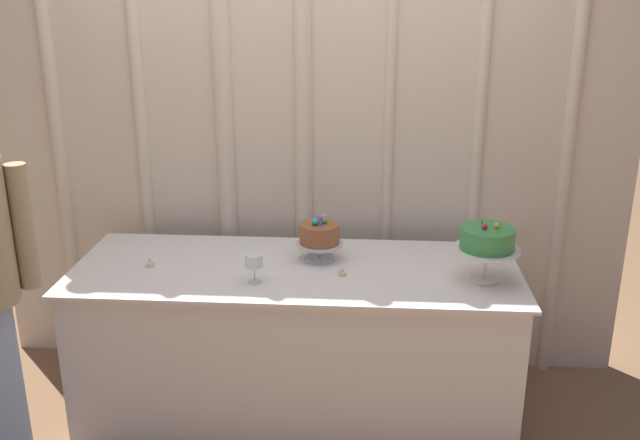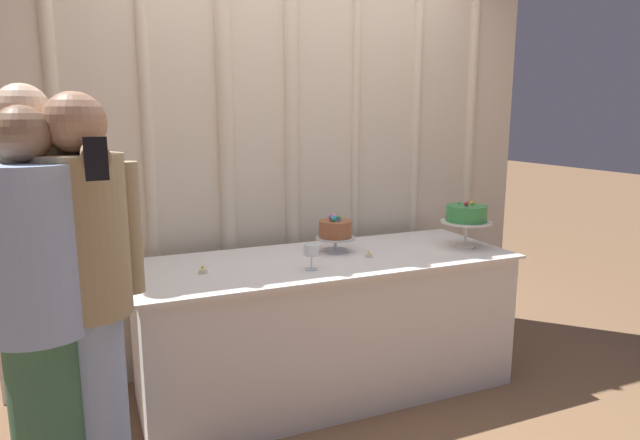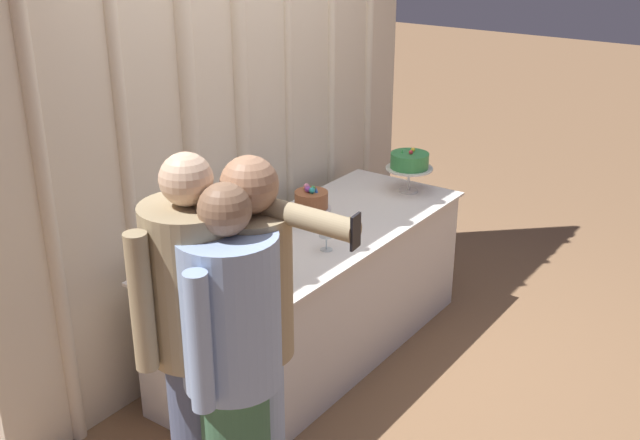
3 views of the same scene
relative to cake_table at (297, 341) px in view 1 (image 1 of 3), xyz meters
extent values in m
plane|color=#846042|center=(0.00, -0.10, -0.39)|extent=(24.00, 24.00, 0.00)
cube|color=beige|center=(0.00, 0.53, 1.04)|extent=(3.37, 0.04, 2.85)
cylinder|color=beige|center=(-1.31, 0.51, 1.04)|extent=(0.07, 0.07, 2.85)
cylinder|color=beige|center=(-0.85, 0.51, 1.04)|extent=(0.07, 0.07, 2.85)
cylinder|color=beige|center=(-0.41, 0.51, 1.04)|extent=(0.10, 0.10, 2.85)
cylinder|color=beige|center=(-0.01, 0.51, 1.04)|extent=(0.09, 0.09, 2.85)
cylinder|color=beige|center=(0.43, 0.51, 1.04)|extent=(0.05, 0.05, 2.85)
cylinder|color=beige|center=(0.88, 0.51, 1.04)|extent=(0.06, 0.06, 2.85)
cylinder|color=beige|center=(1.32, 0.51, 1.04)|extent=(0.06, 0.06, 2.85)
cube|color=white|center=(0.00, 0.00, -0.01)|extent=(2.03, 0.74, 0.76)
cube|color=white|center=(0.00, 0.00, 0.38)|extent=(2.08, 0.79, 0.01)
cylinder|color=silver|center=(0.10, 0.11, 0.39)|extent=(0.14, 0.14, 0.01)
cylinder|color=silver|center=(0.10, 0.11, 0.43)|extent=(0.02, 0.02, 0.06)
cylinder|color=silver|center=(0.10, 0.11, 0.47)|extent=(0.23, 0.23, 0.01)
cylinder|color=#995633|center=(0.10, 0.11, 0.52)|extent=(0.19, 0.19, 0.09)
sphere|color=green|center=(0.13, 0.11, 0.58)|extent=(0.03, 0.03, 0.03)
sphere|color=pink|center=(0.12, 0.15, 0.58)|extent=(0.03, 0.03, 0.03)
sphere|color=purple|center=(0.09, 0.12, 0.58)|extent=(0.04, 0.04, 0.04)
sphere|color=#2DB2B7|center=(0.09, 0.09, 0.58)|extent=(0.03, 0.03, 0.03)
cone|color=blue|center=(0.11, 0.08, 0.58)|extent=(0.02, 0.02, 0.03)
cylinder|color=silver|center=(0.85, -0.10, 0.39)|extent=(0.12, 0.12, 0.01)
cylinder|color=silver|center=(0.85, -0.10, 0.47)|extent=(0.02, 0.02, 0.14)
cylinder|color=silver|center=(0.85, -0.10, 0.54)|extent=(0.29, 0.29, 0.01)
cylinder|color=#388E47|center=(0.85, -0.10, 0.59)|extent=(0.24, 0.24, 0.09)
sphere|color=yellow|center=(0.89, -0.10, 0.65)|extent=(0.03, 0.03, 0.03)
cone|color=green|center=(0.83, -0.06, 0.65)|extent=(0.02, 0.02, 0.03)
sphere|color=#DB333D|center=(0.83, -0.12, 0.65)|extent=(0.03, 0.03, 0.03)
cylinder|color=silver|center=(-0.16, -0.18, 0.39)|extent=(0.06, 0.06, 0.00)
cylinder|color=silver|center=(-0.16, -0.18, 0.43)|extent=(0.01, 0.01, 0.07)
cylinder|color=silver|center=(-0.16, -0.18, 0.49)|extent=(0.08, 0.08, 0.06)
cylinder|color=beige|center=(-0.68, -0.03, 0.40)|extent=(0.04, 0.04, 0.02)
sphere|color=#F9CC4C|center=(-0.68, -0.03, 0.42)|extent=(0.01, 0.01, 0.01)
cylinder|color=beige|center=(0.22, -0.08, 0.39)|extent=(0.04, 0.04, 0.02)
sphere|color=#F9CC4C|center=(0.22, -0.08, 0.41)|extent=(0.01, 0.01, 0.01)
cylinder|color=#9E8966|center=(-1.04, -0.47, 0.73)|extent=(0.08, 0.08, 0.51)
camera|label=1|loc=(0.32, -3.00, 1.65)|focal=39.29mm
camera|label=2|loc=(-1.18, -2.68, 1.16)|focal=30.96mm
camera|label=3|loc=(-3.16, -2.28, 2.07)|focal=43.32mm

